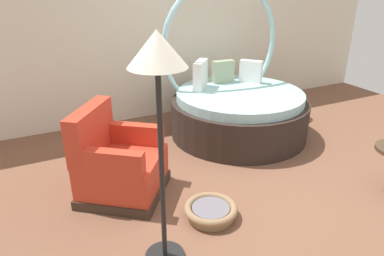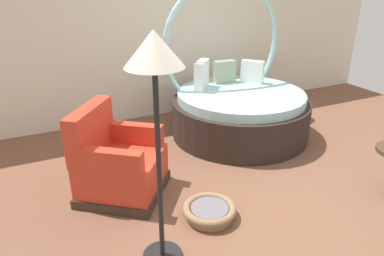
% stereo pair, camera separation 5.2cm
% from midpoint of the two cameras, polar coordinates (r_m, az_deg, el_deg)
% --- Properties ---
extents(ground_plane, '(8.00, 8.00, 0.02)m').
position_cam_midpoint_polar(ground_plane, '(4.07, 10.90, -8.78)').
color(ground_plane, brown).
extents(back_wall, '(8.00, 0.12, 2.65)m').
position_cam_midpoint_polar(back_wall, '(5.76, -3.85, 15.33)').
color(back_wall, silver).
rests_on(back_wall, ground_plane).
extents(round_daybed, '(1.92, 1.92, 2.14)m').
position_cam_midpoint_polar(round_daybed, '(5.11, 6.88, 3.63)').
color(round_daybed, '#2D231E').
rests_on(round_daybed, ground_plane).
extents(red_armchair, '(1.12, 1.12, 0.94)m').
position_cam_midpoint_polar(red_armchair, '(3.75, -12.20, -5.82)').
color(red_armchair, '#38281E').
rests_on(red_armchair, ground_plane).
extents(pet_basket, '(0.51, 0.51, 0.13)m').
position_cam_midpoint_polar(pet_basket, '(3.46, 2.59, -13.11)').
color(pet_basket, '#8E704C').
rests_on(pet_basket, ground_plane).
extents(floor_lamp, '(0.40, 0.40, 1.82)m').
position_cam_midpoint_polar(floor_lamp, '(2.34, -6.12, 8.50)').
color(floor_lamp, black).
rests_on(floor_lamp, ground_plane).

